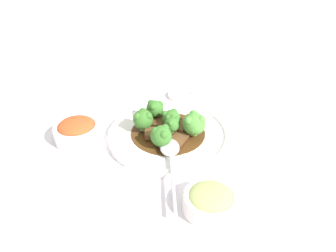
{
  "coord_description": "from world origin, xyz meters",
  "views": [
    {
      "loc": [
        0.29,
        -0.59,
        0.48
      ],
      "look_at": [
        0.0,
        0.0,
        0.03
      ],
      "focal_mm": 35.0,
      "sensor_mm": 36.0,
      "label": 1
    }
  ],
  "objects_px": {
    "broccoli_floret_2": "(161,135)",
    "broccoli_floret_4": "(155,109)",
    "serving_spoon": "(170,153)",
    "broccoli_floret_1": "(172,124)",
    "beef_strip_2": "(185,124)",
    "beef_strip_4": "(179,138)",
    "beef_strip_0": "(158,123)",
    "broccoli_floret_0": "(194,123)",
    "broccoli_floret_3": "(143,119)",
    "side_bowl_kimchi": "(77,130)",
    "main_plate": "(168,134)",
    "sauce_dish": "(180,95)",
    "broccoli_floret_5": "(171,118)",
    "side_bowl_appetizer": "(210,200)",
    "beef_strip_3": "(158,133)",
    "beef_strip_1": "(169,118)"
  },
  "relations": [
    {
      "from": "beef_strip_3",
      "to": "beef_strip_4",
      "type": "distance_m",
      "value": 0.05
    },
    {
      "from": "main_plate",
      "to": "beef_strip_2",
      "type": "distance_m",
      "value": 0.05
    },
    {
      "from": "broccoli_floret_1",
      "to": "broccoli_floret_4",
      "type": "bearing_deg",
      "value": 149.77
    },
    {
      "from": "main_plate",
      "to": "side_bowl_kimchi",
      "type": "height_order",
      "value": "side_bowl_kimchi"
    },
    {
      "from": "beef_strip_3",
      "to": "broccoli_floret_4",
      "type": "relative_size",
      "value": 1.31
    },
    {
      "from": "beef_strip_0",
      "to": "broccoli_floret_1",
      "type": "height_order",
      "value": "broccoli_floret_1"
    },
    {
      "from": "beef_strip_2",
      "to": "broccoli_floret_2",
      "type": "xyz_separation_m",
      "value": [
        -0.02,
        -0.09,
        0.02
      ]
    },
    {
      "from": "beef_strip_1",
      "to": "side_bowl_appetizer",
      "type": "distance_m",
      "value": 0.29
    },
    {
      "from": "broccoli_floret_2",
      "to": "broccoli_floret_4",
      "type": "distance_m",
      "value": 0.11
    },
    {
      "from": "serving_spoon",
      "to": "broccoli_floret_1",
      "type": "bearing_deg",
      "value": 113.38
    },
    {
      "from": "beef_strip_2",
      "to": "side_bowl_appetizer",
      "type": "bearing_deg",
      "value": -55.1
    },
    {
      "from": "beef_strip_3",
      "to": "broccoli_floret_5",
      "type": "distance_m",
      "value": 0.05
    },
    {
      "from": "beef_strip_4",
      "to": "beef_strip_2",
      "type": "bearing_deg",
      "value": 100.55
    },
    {
      "from": "serving_spoon",
      "to": "broccoli_floret_0",
      "type": "bearing_deg",
      "value": 80.43
    },
    {
      "from": "broccoli_floret_4",
      "to": "side_bowl_appetizer",
      "type": "height_order",
      "value": "broccoli_floret_4"
    },
    {
      "from": "beef_strip_0",
      "to": "beef_strip_2",
      "type": "height_order",
      "value": "beef_strip_2"
    },
    {
      "from": "broccoli_floret_0",
      "to": "broccoli_floret_3",
      "type": "bearing_deg",
      "value": -162.67
    },
    {
      "from": "broccoli_floret_3",
      "to": "side_bowl_kimchi",
      "type": "relative_size",
      "value": 0.49
    },
    {
      "from": "main_plate",
      "to": "beef_strip_4",
      "type": "height_order",
      "value": "beef_strip_4"
    },
    {
      "from": "beef_strip_3",
      "to": "serving_spoon",
      "type": "xyz_separation_m",
      "value": [
        0.06,
        -0.05,
        -0.0
      ]
    },
    {
      "from": "broccoli_floret_0",
      "to": "side_bowl_kimchi",
      "type": "bearing_deg",
      "value": -154.56
    },
    {
      "from": "beef_strip_0",
      "to": "broccoli_floret_3",
      "type": "bearing_deg",
      "value": -127.67
    },
    {
      "from": "broccoli_floret_5",
      "to": "side_bowl_kimchi",
      "type": "relative_size",
      "value": 0.43
    },
    {
      "from": "side_bowl_kimchi",
      "to": "broccoli_floret_1",
      "type": "bearing_deg",
      "value": 25.34
    },
    {
      "from": "beef_strip_0",
      "to": "side_bowl_kimchi",
      "type": "relative_size",
      "value": 0.53
    },
    {
      "from": "beef_strip_0",
      "to": "broccoli_floret_0",
      "type": "bearing_deg",
      "value": 3.68
    },
    {
      "from": "main_plate",
      "to": "side_bowl_appetizer",
      "type": "distance_m",
      "value": 0.24
    },
    {
      "from": "broccoli_floret_2",
      "to": "broccoli_floret_4",
      "type": "bearing_deg",
      "value": 125.82
    },
    {
      "from": "broccoli_floret_2",
      "to": "broccoli_floret_3",
      "type": "bearing_deg",
      "value": 151.58
    },
    {
      "from": "beef_strip_4",
      "to": "serving_spoon",
      "type": "bearing_deg",
      "value": -84.9
    },
    {
      "from": "broccoli_floret_0",
      "to": "broccoli_floret_5",
      "type": "relative_size",
      "value": 1.22
    },
    {
      "from": "beef_strip_0",
      "to": "beef_strip_4",
      "type": "bearing_deg",
      "value": -21.65
    },
    {
      "from": "beef_strip_2",
      "to": "beef_strip_4",
      "type": "height_order",
      "value": "beef_strip_2"
    },
    {
      "from": "side_bowl_kimchi",
      "to": "side_bowl_appetizer",
      "type": "relative_size",
      "value": 1.07
    },
    {
      "from": "beef_strip_2",
      "to": "sauce_dish",
      "type": "relative_size",
      "value": 0.99
    },
    {
      "from": "main_plate",
      "to": "beef_strip_4",
      "type": "bearing_deg",
      "value": -25.81
    },
    {
      "from": "broccoli_floret_3",
      "to": "main_plate",
      "type": "bearing_deg",
      "value": 20.38
    },
    {
      "from": "beef_strip_3",
      "to": "main_plate",
      "type": "bearing_deg",
      "value": 66.62
    },
    {
      "from": "broccoli_floret_5",
      "to": "beef_strip_3",
      "type": "bearing_deg",
      "value": -102.78
    },
    {
      "from": "broccoli_floret_5",
      "to": "side_bowl_appetizer",
      "type": "relative_size",
      "value": 0.46
    },
    {
      "from": "broccoli_floret_1",
      "to": "sauce_dish",
      "type": "xyz_separation_m",
      "value": [
        -0.07,
        0.21,
        -0.04
      ]
    },
    {
      "from": "broccoli_floret_0",
      "to": "sauce_dish",
      "type": "relative_size",
      "value": 0.79
    },
    {
      "from": "beef_strip_2",
      "to": "broccoli_floret_0",
      "type": "height_order",
      "value": "broccoli_floret_0"
    },
    {
      "from": "side_bowl_kimchi",
      "to": "beef_strip_3",
      "type": "bearing_deg",
      "value": 22.87
    },
    {
      "from": "main_plate",
      "to": "sauce_dish",
      "type": "height_order",
      "value": "main_plate"
    },
    {
      "from": "beef_strip_1",
      "to": "beef_strip_4",
      "type": "bearing_deg",
      "value": -47.72
    },
    {
      "from": "broccoli_floret_0",
      "to": "broccoli_floret_1",
      "type": "bearing_deg",
      "value": -154.14
    },
    {
      "from": "beef_strip_0",
      "to": "broccoli_floret_2",
      "type": "bearing_deg",
      "value": -56.68
    },
    {
      "from": "broccoli_floret_0",
      "to": "side_bowl_appetizer",
      "type": "height_order",
      "value": "broccoli_floret_0"
    },
    {
      "from": "broccoli_floret_3",
      "to": "sauce_dish",
      "type": "relative_size",
      "value": 0.74
    }
  ]
}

